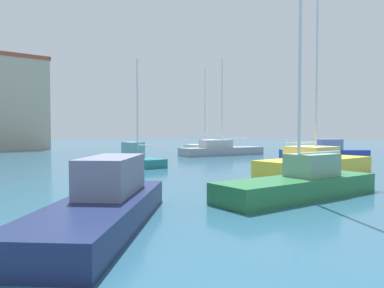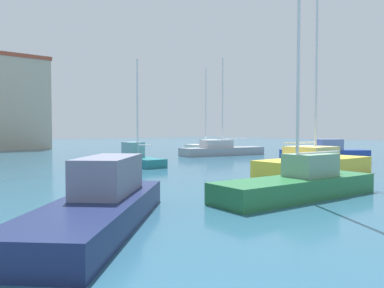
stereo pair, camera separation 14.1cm
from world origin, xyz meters
name	(u,v)px [view 2 (the right image)]	position (x,y,z in m)	size (l,w,h in m)	color
water	(124,165)	(15.00, 20.00, 0.00)	(160.00, 160.00, 0.00)	#285670
sailboat_grey_outer_mooring	(221,150)	(27.79, 23.22, 0.56)	(9.05, 3.98, 9.71)	gray
sailboat_yellow_inner_mooring	(315,164)	(20.08, 7.76, 0.65)	(7.82, 2.58, 12.07)	gold
sailboat_teal_far_right	(137,158)	(15.55, 19.17, 0.57)	(1.70, 5.11, 7.54)	#1E707A
sailboat_green_distant_north	(299,182)	(13.88, 4.46, 0.59)	(7.37, 2.45, 12.17)	#28703D
motorboat_navy_center_channel	(101,202)	(6.29, 5.45, 0.60)	(6.62, 6.80, 1.78)	#19234C
motorboat_blue_near_pier	(325,154)	(28.51, 12.21, 0.63)	(6.41, 5.32, 1.82)	#233D93
sailboat_white_far_left	(207,146)	(33.09, 31.44, 0.53)	(1.94, 6.82, 10.28)	white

